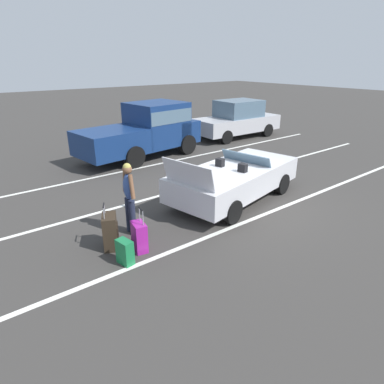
{
  "coord_description": "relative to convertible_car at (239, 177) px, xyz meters",
  "views": [
    {
      "loc": [
        -6.24,
        -6.15,
        3.69
      ],
      "look_at": [
        -1.77,
        -0.35,
        0.75
      ],
      "focal_mm": 30.99,
      "sensor_mm": 36.0,
      "label": 1
    }
  ],
  "objects": [
    {
      "name": "suitcase_small_carryon",
      "position": [
        -4.12,
        -1.07,
        -0.34
      ],
      "size": [
        0.26,
        0.37,
        0.5
      ],
      "rotation": [
        0.0,
        0.0,
        3.32
      ],
      "color": "#19723F",
      "rests_on": "ground_plane"
    },
    {
      "name": "ground_plane",
      "position": [
        -0.19,
        -0.04,
        -0.59
      ],
      "size": [
        80.0,
        80.0,
        0.0
      ],
      "primitive_type": "plane",
      "color": "#383533"
    },
    {
      "name": "traveler_person",
      "position": [
        -3.43,
        -0.02,
        0.34
      ],
      "size": [
        0.26,
        0.61,
        1.65
      ],
      "rotation": [
        0.0,
        0.0,
        -0.11
      ],
      "color": "#1E2338",
      "rests_on": "ground_plane"
    },
    {
      "name": "convertible_car",
      "position": [
        0.0,
        0.0,
        0.0
      ],
      "size": [
        4.4,
        2.52,
        1.53
      ],
      "rotation": [
        0.0,
        0.0,
        0.2
      ],
      "color": "silver",
      "rests_on": "ground_plane"
    },
    {
      "name": "suitcase_large_black",
      "position": [
        -4.07,
        -0.35,
        -0.22
      ],
      "size": [
        0.46,
        0.55,
        0.98
      ],
      "rotation": [
        0.0,
        0.0,
        5.83
      ],
      "color": "#2D2319",
      "rests_on": "ground_plane"
    },
    {
      "name": "parked_sedan_far",
      "position": [
        5.62,
        5.72,
        0.3
      ],
      "size": [
        4.55,
        1.98,
        1.82
      ],
      "rotation": [
        0.0,
        0.0,
        3.11
      ],
      "color": "#B2B2B7",
      "rests_on": "ground_plane"
    },
    {
      "name": "suitcase_medium_bright",
      "position": [
        -3.66,
        -0.82,
        -0.28
      ],
      "size": [
        0.31,
        0.44,
        0.94
      ],
      "rotation": [
        0.0,
        0.0,
        2.96
      ],
      "color": "#991E8C",
      "rests_on": "ground_plane"
    },
    {
      "name": "lot_line_far",
      "position": [
        -0.19,
        4.14,
        -0.59
      ],
      "size": [
        18.0,
        0.12,
        0.01
      ],
      "primitive_type": "cube",
      "color": "silver",
      "rests_on": "ground_plane"
    },
    {
      "name": "lot_line_mid",
      "position": [
        -0.19,
        1.44,
        -0.59
      ],
      "size": [
        18.0,
        0.12,
        0.01
      ],
      "primitive_type": "cube",
      "color": "silver",
      "rests_on": "ground_plane"
    },
    {
      "name": "parked_pickup_truck_near",
      "position": [
        0.25,
        5.37,
        0.51
      ],
      "size": [
        5.2,
        2.56,
        2.1
      ],
      "rotation": [
        0.0,
        0.0,
        0.13
      ],
      "color": "navy",
      "rests_on": "ground_plane"
    },
    {
      "name": "lot_line_near",
      "position": [
        -0.19,
        -1.26,
        -0.59
      ],
      "size": [
        18.0,
        0.12,
        0.01
      ],
      "primitive_type": "cube",
      "color": "silver",
      "rests_on": "ground_plane"
    }
  ]
}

